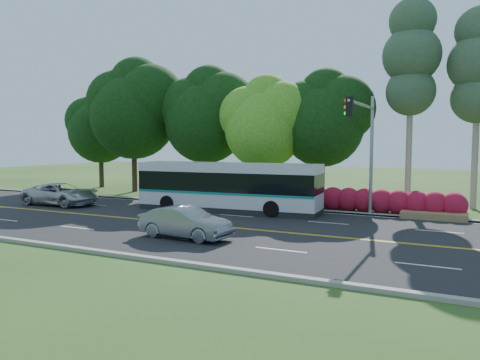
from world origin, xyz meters
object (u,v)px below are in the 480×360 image
at_px(sedan, 185,222).
at_px(suv, 60,194).
at_px(transit_bus, 228,187).
at_px(traffic_signal, 365,136).

bearing_deg(sedan, suv, 71.75).
distance_m(transit_bus, sedan, 8.42).
relative_size(traffic_signal, transit_bus, 0.60).
xyz_separation_m(traffic_signal, sedan, (-6.19, -8.66, -3.94)).
distance_m(sedan, suv, 14.83).
bearing_deg(suv, transit_bus, -78.76).
height_order(traffic_signal, suv, traffic_signal).
xyz_separation_m(transit_bus, suv, (-11.65, -2.52, -0.74)).
relative_size(sedan, suv, 0.80).
height_order(traffic_signal, sedan, traffic_signal).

